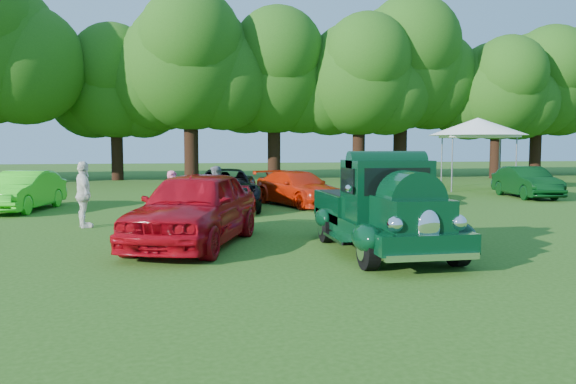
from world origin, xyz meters
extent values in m
plane|color=#285113|center=(0.00, 0.00, 0.00)|extent=(120.00, 120.00, 0.00)
cylinder|color=black|center=(0.48, -2.04, 0.37)|extent=(0.22, 0.75, 0.75)
cylinder|color=black|center=(2.16, -2.04, 0.37)|extent=(0.22, 0.75, 0.75)
cylinder|color=black|center=(0.48, 0.83, 0.37)|extent=(0.22, 0.75, 0.75)
cylinder|color=black|center=(2.16, 0.83, 0.37)|extent=(0.22, 0.75, 0.75)
cube|color=black|center=(1.32, -0.53, 0.52)|extent=(1.73, 4.53, 0.34)
cube|color=black|center=(1.32, -1.89, 0.93)|extent=(1.11, 1.46, 0.62)
cube|color=black|center=(1.32, -0.66, 1.27)|extent=(1.57, 1.16, 1.21)
cube|color=black|center=(1.32, -1.21, 1.48)|extent=(1.31, 0.06, 0.52)
cube|color=black|center=(1.32, 0.85, 0.81)|extent=(1.73, 2.06, 0.58)
cube|color=black|center=(1.32, 0.85, 1.09)|extent=(1.49, 1.81, 0.05)
ellipsoid|color=black|center=(0.45, -2.04, 0.56)|extent=(0.50, 0.86, 0.50)
ellipsoid|color=black|center=(2.19, -2.04, 0.56)|extent=(0.50, 0.86, 0.50)
ellipsoid|color=black|center=(0.42, 0.83, 0.55)|extent=(0.38, 0.73, 0.42)
ellipsoid|color=black|center=(2.22, 0.83, 0.55)|extent=(0.38, 0.73, 0.42)
ellipsoid|color=white|center=(1.32, -2.64, 0.81)|extent=(0.41, 0.12, 0.60)
sphere|color=white|center=(0.76, -2.57, 0.87)|extent=(0.28, 0.28, 0.28)
sphere|color=white|center=(1.88, -2.57, 0.87)|extent=(0.28, 0.28, 0.28)
cube|color=white|center=(1.32, -2.80, 0.34)|extent=(1.63, 0.11, 0.11)
cube|color=white|center=(1.32, 1.89, 0.40)|extent=(1.63, 0.11, 0.11)
imported|color=#A80711|center=(-2.42, 1.02, 0.82)|extent=(3.49, 5.16, 1.63)
imported|color=#30D81C|center=(-7.87, 8.63, 0.66)|extent=(2.08, 4.19, 1.32)
imported|color=black|center=(-1.24, 7.90, 0.69)|extent=(2.63, 5.09, 1.37)
imported|color=red|center=(1.47, 8.61, 0.62)|extent=(3.16, 4.62, 1.24)
imported|color=navy|center=(5.45, 8.96, 0.76)|extent=(2.13, 4.61, 1.53)
imported|color=black|center=(11.45, 9.82, 0.65)|extent=(1.87, 4.08, 1.30)
imported|color=#ED6190|center=(-2.92, 4.31, 0.74)|extent=(0.64, 0.57, 1.49)
imported|color=slate|center=(-1.66, 5.55, 0.78)|extent=(0.96, 0.94, 1.56)
imported|color=white|center=(-5.23, 4.22, 0.88)|extent=(0.74, 1.11, 1.76)
cube|color=white|center=(11.51, 13.99, 2.62)|extent=(3.99, 3.99, 0.13)
cone|color=white|center=(11.51, 13.99, 3.10)|extent=(5.85, 5.85, 0.85)
cylinder|color=slate|center=(9.72, 13.03, 1.28)|extent=(0.06, 0.06, 2.56)
cylinder|color=slate|center=(10.55, 15.79, 1.28)|extent=(0.06, 0.06, 2.56)
cylinder|color=slate|center=(12.48, 12.20, 1.28)|extent=(0.06, 0.06, 2.56)
cylinder|color=slate|center=(13.31, 14.96, 1.28)|extent=(0.06, 0.06, 2.56)
cylinder|color=#311B10|center=(-6.65, 25.49, 1.82)|extent=(0.73, 0.73, 3.65)
sphere|color=#1B4A0F|center=(-6.65, 25.49, 5.98)|extent=(6.67, 6.67, 6.67)
cylinder|color=#311B10|center=(-2.09, 23.01, 2.13)|extent=(0.85, 0.85, 4.26)
sphere|color=#1B4A0F|center=(-2.09, 23.01, 6.98)|extent=(7.78, 7.78, 7.78)
cylinder|color=#311B10|center=(3.13, 24.12, 2.03)|extent=(0.81, 0.81, 4.06)
sphere|color=#1B4A0F|center=(3.13, 24.12, 6.66)|extent=(7.42, 7.42, 7.42)
cylinder|color=#311B10|center=(8.29, 22.67, 1.94)|extent=(0.78, 0.78, 3.88)
sphere|color=#1B4A0F|center=(8.29, 22.67, 6.37)|extent=(7.10, 7.10, 7.10)
cylinder|color=#311B10|center=(11.60, 24.05, 2.23)|extent=(0.89, 0.89, 4.46)
sphere|color=#1B4A0F|center=(11.60, 24.05, 7.31)|extent=(8.15, 8.15, 8.15)
cylinder|color=#311B10|center=(17.84, 22.89, 1.76)|extent=(0.70, 0.70, 3.52)
sphere|color=#1B4A0F|center=(17.84, 22.89, 5.78)|extent=(6.44, 6.44, 6.44)
cylinder|color=#311B10|center=(21.87, 24.46, 1.97)|extent=(0.79, 0.79, 3.94)
sphere|color=#1B4A0F|center=(21.87, 24.46, 6.46)|extent=(7.20, 7.20, 7.20)
camera|label=1|loc=(-2.69, -11.24, 2.16)|focal=35.00mm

